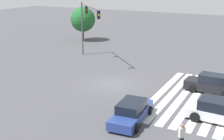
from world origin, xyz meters
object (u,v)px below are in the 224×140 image
Objects in this scene: car_1 at (132,112)px; tree_corner_a at (83,19)px; traffic_signal_mast at (87,19)px; car_0 at (219,111)px; car_2 at (211,84)px; pedestrian at (182,135)px.

car_1 is 29.51m from tree_corner_a.
car_1 is (-13.18, -11.61, -4.20)m from traffic_signal_mast.
car_1 is at bearing -3.62° from traffic_signal_mast.
traffic_signal_mast is 1.34× the size of car_1.
car_1 is at bearing -149.51° from car_0.
pedestrian is (-10.45, -0.20, 0.16)m from car_2.
pedestrian is at bearing 0.63° from traffic_signal_mast.
car_2 is 0.85× the size of tree_corner_a.
traffic_signal_mast reaches higher than tree_corner_a.
car_0 is 6.03m from car_1.
traffic_signal_mast is 4.11× the size of pedestrian.
car_2 is (8.27, -3.88, 0.09)m from car_1.
car_0 reaches higher than car_1.
traffic_signal_mast is at bearing -0.50° from pedestrian.
car_2 is at bearing 27.42° from traffic_signal_mast.
traffic_signal_mast is 18.06m from car_1.
car_0 is 1.03× the size of car_2.
tree_corner_a reaches higher than car_1.
tree_corner_a is at bearing -30.33° from car_2.
traffic_signal_mast is at bearing 152.16° from car_0.
pedestrian reaches higher than car_0.
car_2 is 2.77× the size of pedestrian.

